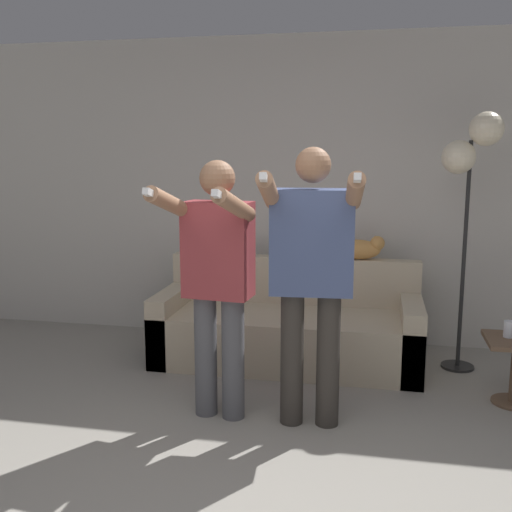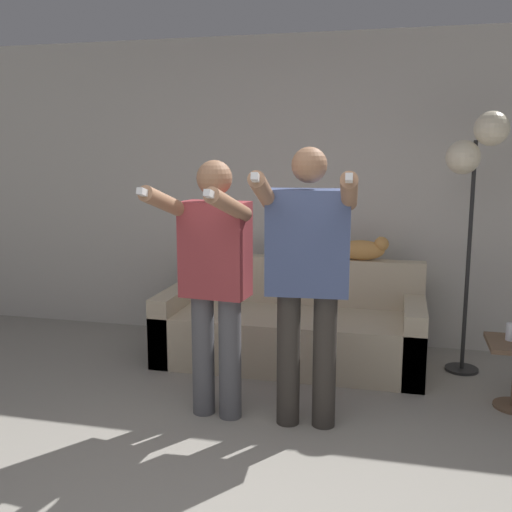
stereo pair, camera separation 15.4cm
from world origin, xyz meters
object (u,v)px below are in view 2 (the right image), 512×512
Objects in this scene: cat at (364,249)px; cup at (511,332)px; couch at (290,330)px; person_right at (308,267)px; floor_lamp at (476,158)px; person_left at (214,273)px.

cat is 4.69× the size of cup.
person_right is (0.29, -1.08, 0.72)m from couch.
person_right reaches higher than cup.
floor_lamp is (0.78, -0.18, 0.72)m from cat.
person_left is 0.57m from person_right.
cat reaches higher than cup.
cup is (0.22, -0.58, -1.10)m from floor_lamp.
floor_lamp is at bearing 43.01° from person_left.
couch is at bearing -175.18° from floor_lamp.
cup is (1.81, 0.61, -0.43)m from person_left.
person_left is 14.73× the size of cup.
cat is 1.08m from floor_lamp.
person_left is at bearing -104.31° from couch.
floor_lamp is at bearing 110.60° from cup.
couch is 0.86m from cat.
couch is 1.28× the size of person_left.
person_left is at bearing -120.37° from cat.
person_right reaches higher than person_left.
cat is at bearing 142.69° from cup.
floor_lamp reaches higher than couch.
floor_lamp is 17.77× the size of cup.
couch is 1.33m from person_right.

